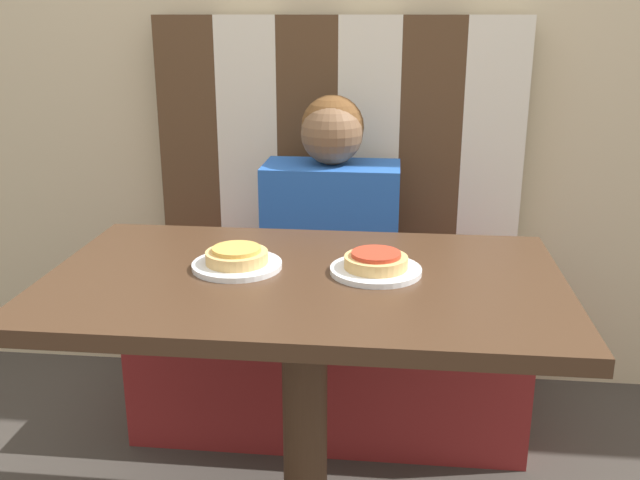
{
  "coord_description": "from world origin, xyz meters",
  "views": [
    {
      "loc": [
        0.18,
        -1.39,
        1.22
      ],
      "look_at": [
        0.0,
        0.31,
        0.68
      ],
      "focal_mm": 40.0,
      "sensor_mm": 36.0,
      "label": 1
    }
  ],
  "objects_px": {
    "person": "(332,202)",
    "pizza_left": "(237,256)",
    "pizza_right": "(376,261)",
    "plate_right": "(376,270)",
    "plate_left": "(237,265)"
  },
  "relations": [
    {
      "from": "pizza_left",
      "to": "pizza_right",
      "type": "distance_m",
      "value": 0.3
    },
    {
      "from": "person",
      "to": "pizza_left",
      "type": "xyz_separation_m",
      "value": [
        -0.15,
        -0.6,
        0.03
      ]
    },
    {
      "from": "plate_left",
      "to": "plate_right",
      "type": "height_order",
      "value": "same"
    },
    {
      "from": "plate_left",
      "to": "pizza_left",
      "type": "relative_size",
      "value": 1.45
    },
    {
      "from": "pizza_left",
      "to": "plate_left",
      "type": "bearing_deg",
      "value": -90.0
    },
    {
      "from": "plate_right",
      "to": "pizza_left",
      "type": "height_order",
      "value": "pizza_left"
    },
    {
      "from": "person",
      "to": "pizza_right",
      "type": "relative_size",
      "value": 4.3
    },
    {
      "from": "person",
      "to": "pizza_right",
      "type": "height_order",
      "value": "person"
    },
    {
      "from": "plate_left",
      "to": "plate_right",
      "type": "xyz_separation_m",
      "value": [
        0.3,
        0.0,
        0.0
      ]
    },
    {
      "from": "plate_left",
      "to": "plate_right",
      "type": "bearing_deg",
      "value": 0.0
    },
    {
      "from": "pizza_left",
      "to": "pizza_right",
      "type": "bearing_deg",
      "value": 0.0
    },
    {
      "from": "pizza_right",
      "to": "plate_right",
      "type": "bearing_deg",
      "value": -90.0
    },
    {
      "from": "plate_left",
      "to": "pizza_left",
      "type": "bearing_deg",
      "value": 90.0
    },
    {
      "from": "plate_right",
      "to": "pizza_right",
      "type": "xyz_separation_m",
      "value": [
        0.0,
        0.0,
        0.02
      ]
    },
    {
      "from": "person",
      "to": "pizza_right",
      "type": "xyz_separation_m",
      "value": [
        0.15,
        -0.6,
        0.03
      ]
    }
  ]
}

